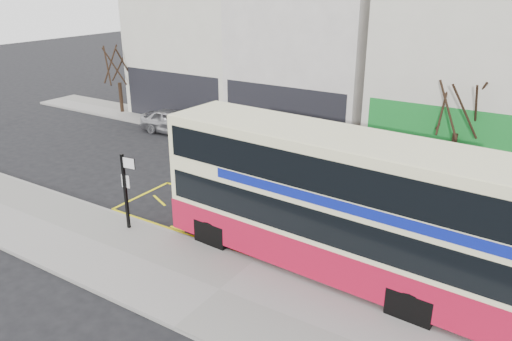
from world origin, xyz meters
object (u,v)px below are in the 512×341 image
Objects in this scene: double_decker_bus at (335,203)px; street_tree_left at (117,55)px; car_silver at (174,122)px; street_tree_right at (461,94)px; bus_stop_post at (126,184)px; car_grey at (302,143)px.

street_tree_left is (-20.09, 10.22, 1.57)m from double_decker_bus.
street_tree_right is (15.35, 1.52, 3.20)m from car_silver.
bus_stop_post is at bearing -126.26° from street_tree_right.
double_decker_bus reaches higher than car_grey.
car_grey is 0.74× the size of street_tree_right.
car_grey is 7.93m from street_tree_right.
car_grey is at bearing -88.78° from car_silver.
double_decker_bus is at bearing -26.96° from street_tree_left.
car_grey is at bearing -171.94° from street_tree_right.
car_grey is at bearing 125.89° from double_decker_bus.
car_grey is 0.74× the size of street_tree_left.
bus_stop_post is 17.57m from street_tree_left.
car_grey is 14.66m from street_tree_left.
double_decker_bus is 2.66× the size of car_grey.
car_silver is at bearing 117.25° from bus_stop_post.
street_tree_right is (1.34, 10.11, 1.58)m from double_decker_bus.
street_tree_right is (7.17, 1.01, 3.22)m from car_grey.
street_tree_right is at bearing -80.02° from car_grey.
bus_stop_post is 0.49× the size of street_tree_left.
street_tree_left is 1.00× the size of street_tree_right.
car_silver is 0.73× the size of street_tree_right.
bus_stop_post is at bearing -164.53° from double_decker_bus.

